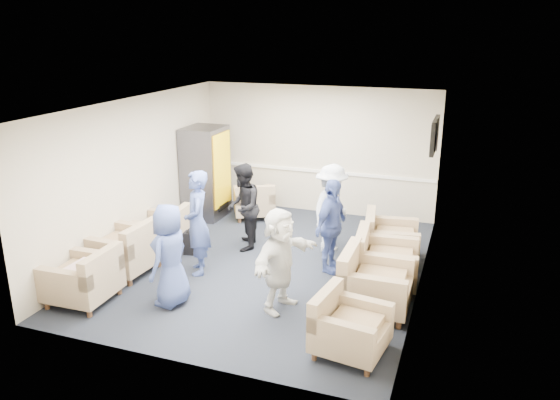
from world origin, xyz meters
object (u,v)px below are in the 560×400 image
(armchair_corner, at_px, (254,203))
(person_back_left, at_px, (243,207))
(armchair_right_midnear, at_px, (371,285))
(vending_machine, at_px, (206,172))
(armchair_left_near, at_px, (86,280))
(person_front_left, at_px, (170,255))
(person_front_right, at_px, (280,260))
(armchair_right_midfar, at_px, (382,263))
(person_back_right, at_px, (331,209))
(armchair_left_mid, at_px, (127,251))
(armchair_right_far, at_px, (388,241))
(person_mid_left, at_px, (197,223))
(armchair_left_far, at_px, (165,231))
(armchair_right_near, at_px, (347,328))
(person_mid_right, at_px, (331,226))

(armchair_corner, relative_size, person_back_left, 0.70)
(armchair_right_midnear, xyz_separation_m, vending_machine, (-4.02, 2.86, 0.57))
(armchair_left_near, bearing_deg, person_back_left, 151.80)
(person_front_left, bearing_deg, person_front_right, 108.62)
(armchair_right_midfar, height_order, person_front_left, person_front_left)
(armchair_right_midnear, relative_size, person_back_right, 0.60)
(armchair_left_mid, xyz_separation_m, armchair_right_far, (3.91, 1.91, -0.02))
(armchair_left_near, xyz_separation_m, vending_machine, (-0.08, 4.03, 0.60))
(person_mid_left, bearing_deg, armchair_right_midnear, 55.32)
(armchair_right_midnear, bearing_deg, armchair_left_far, 75.49)
(armchair_right_midnear, bearing_deg, person_front_right, 107.47)
(person_mid_left, xyz_separation_m, person_back_left, (0.29, 1.18, -0.07))
(armchair_right_near, xyz_separation_m, armchair_right_far, (0.03, 2.97, 0.03))
(armchair_left_near, relative_size, person_front_left, 0.60)
(person_back_right, distance_m, person_mid_right, 0.82)
(person_back_right, bearing_deg, armchair_right_midfar, -122.41)
(person_mid_right, xyz_separation_m, person_front_right, (-0.36, -1.47, -0.03))
(armchair_left_far, relative_size, person_front_left, 0.60)
(person_front_left, bearing_deg, armchair_corner, -171.36)
(armchair_right_midnear, bearing_deg, person_front_left, 105.58)
(person_back_right, height_order, person_front_right, person_back_right)
(armchair_right_midfar, xyz_separation_m, person_front_right, (-1.24, -1.21, 0.38))
(armchair_left_mid, bearing_deg, armchair_right_near, 78.31)
(armchair_left_near, bearing_deg, armchair_left_far, 178.17)
(armchair_left_near, bearing_deg, person_front_left, 106.76)
(armchair_left_mid, xyz_separation_m, person_mid_left, (1.08, 0.42, 0.48))
(armchair_corner, bearing_deg, armchair_right_midfar, 115.89)
(person_front_left, distance_m, person_front_right, 1.57)
(armchair_right_midfar, height_order, person_back_left, person_back_left)
(armchair_right_midnear, distance_m, person_back_right, 2.19)
(armchair_right_near, distance_m, person_back_right, 3.22)
(armchair_left_mid, xyz_separation_m, armchair_left_far, (0.04, 1.10, -0.05))
(armchair_right_midfar, bearing_deg, person_back_left, 70.07)
(person_front_left, height_order, person_mid_left, person_mid_left)
(person_mid_right, bearing_deg, armchair_right_midnear, -127.77)
(armchair_corner, bearing_deg, person_front_left, 66.85)
(armchair_right_midfar, bearing_deg, person_mid_right, 68.13)
(armchair_corner, height_order, vending_machine, vending_machine)
(armchair_corner, xyz_separation_m, person_mid_right, (2.17, -2.01, 0.46))
(person_front_left, bearing_deg, armchair_left_mid, -114.72)
(armchair_left_mid, height_order, armchair_right_near, armchair_left_mid)
(armchair_right_midfar, relative_size, vending_machine, 0.53)
(armchair_right_midfar, relative_size, armchair_corner, 0.93)
(person_back_right, bearing_deg, armchair_right_far, -81.72)
(armchair_right_near, height_order, armchair_right_midfar, armchair_right_midfar)
(person_front_right, bearing_deg, armchair_right_midnear, -56.91)
(person_back_right, xyz_separation_m, person_front_right, (-0.15, -2.26, -0.05))
(armchair_right_far, relative_size, armchair_corner, 0.93)
(armchair_left_mid, bearing_deg, person_back_left, 142.91)
(armchair_right_near, distance_m, armchair_right_midnear, 1.17)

